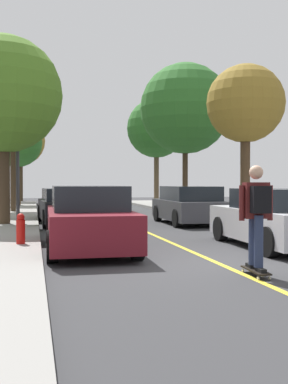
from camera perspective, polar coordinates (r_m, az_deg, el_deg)
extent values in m
plane|color=#353538|center=(9.55, 8.35, -8.19)|extent=(80.00, 80.00, 0.00)
cube|color=gold|center=(13.32, 2.06, -5.52)|extent=(0.12, 39.20, 0.01)
cube|color=maroon|center=(10.92, -6.60, -4.08)|extent=(1.87, 4.41, 0.75)
cube|color=black|center=(11.08, -6.70, -0.66)|extent=(1.62, 2.72, 0.54)
cylinder|color=black|center=(9.59, -0.82, -6.21)|extent=(0.23, 0.64, 0.64)
cylinder|color=black|center=(9.42, -10.84, -6.36)|extent=(0.23, 0.64, 0.64)
cylinder|color=black|center=(12.51, -3.41, -4.49)|extent=(0.23, 0.64, 0.64)
cylinder|color=black|center=(12.38, -11.06, -4.57)|extent=(0.23, 0.64, 0.64)
cube|color=black|center=(18.07, -9.12, -2.10)|extent=(2.06, 4.75, 0.70)
cube|color=black|center=(18.22, -9.19, -0.27)|extent=(1.76, 2.89, 0.45)
cylinder|color=black|center=(16.59, -5.49, -3.11)|extent=(0.25, 0.65, 0.64)
cylinder|color=black|center=(16.38, -11.58, -3.18)|extent=(0.25, 0.65, 0.64)
cylinder|color=black|center=(19.81, -7.09, -2.42)|extent=(0.25, 0.65, 0.64)
cylinder|color=black|center=(19.64, -12.18, -2.47)|extent=(0.25, 0.65, 0.64)
cube|color=#B7B7BC|center=(11.91, 15.51, -3.72)|extent=(1.99, 4.33, 0.73)
cube|color=black|center=(11.66, 16.06, -0.82)|extent=(1.71, 2.47, 0.49)
cylinder|color=black|center=(12.89, 9.10, -4.34)|extent=(0.24, 0.65, 0.64)
cylinder|color=black|center=(13.60, 16.05, -4.08)|extent=(0.24, 0.65, 0.64)
cylinder|color=black|center=(10.26, 14.77, -5.77)|extent=(0.24, 0.65, 0.64)
cube|color=#38383D|center=(18.03, 5.37, -2.09)|extent=(1.89, 4.17, 0.70)
cube|color=black|center=(17.92, 5.46, -0.15)|extent=(1.65, 2.75, 0.52)
cylinder|color=black|center=(19.12, 1.64, -2.54)|extent=(0.23, 0.64, 0.64)
cylinder|color=black|center=(19.61, 6.55, -2.46)|extent=(0.23, 0.64, 0.64)
cylinder|color=black|center=(16.48, 3.96, -3.14)|extent=(0.23, 0.64, 0.64)
cylinder|color=black|center=(17.04, 9.56, -3.01)|extent=(0.23, 0.64, 0.64)
cylinder|color=#3D2D1E|center=(17.08, -16.30, 1.98)|extent=(0.40, 0.40, 3.35)
sphere|color=#4C7A23|center=(17.34, -16.35, 11.11)|extent=(3.99, 3.99, 3.99)
cylinder|color=#3D2D1E|center=(24.47, -15.29, 2.36)|extent=(0.26, 0.26, 3.89)
sphere|color=olive|center=(24.77, -15.33, 10.12)|extent=(4.45, 4.45, 4.45)
cylinder|color=#3D2D1E|center=(31.09, -14.79, 1.27)|extent=(0.38, 0.38, 3.00)
sphere|color=#2D6B28|center=(31.20, -14.81, 5.70)|extent=(3.08, 3.08, 3.08)
cylinder|color=#3D2D1E|center=(37.41, -14.48, 1.52)|extent=(0.37, 0.37, 3.37)
sphere|color=olive|center=(37.55, -14.50, 5.93)|extent=(3.71, 3.71, 3.71)
cylinder|color=#4C3823|center=(18.69, 11.92, 2.15)|extent=(0.37, 0.37, 3.49)
sphere|color=olive|center=(18.92, 11.95, 10.26)|extent=(2.97, 2.97, 2.97)
cylinder|color=#3D2D1E|center=(25.63, 4.91, 2.22)|extent=(0.29, 0.29, 3.78)
sphere|color=#2D6B28|center=(25.92, 4.92, 9.85)|extent=(4.80, 4.80, 4.80)
cylinder|color=brown|center=(31.52, 1.49, 2.15)|extent=(0.32, 0.32, 3.94)
sphere|color=#2D6B28|center=(31.72, 1.49, 7.59)|extent=(3.88, 3.88, 3.88)
cylinder|color=#B2140F|center=(11.39, -14.44, -4.60)|extent=(0.20, 0.20, 0.55)
sphere|color=#B2140F|center=(11.36, -14.45, -2.92)|extent=(0.18, 0.18, 0.18)
cylinder|color=#38383D|center=(17.45, -14.77, 4.16)|extent=(0.12, 0.12, 4.68)
cube|color=#EAE5C6|center=(17.75, -14.81, 12.11)|extent=(0.36, 0.24, 0.20)
cube|color=black|center=(8.25, 13.12, -9.04)|extent=(0.28, 0.85, 0.02)
cylinder|color=beige|center=(8.54, 11.66, -9.12)|extent=(0.03, 0.06, 0.06)
cylinder|color=beige|center=(8.61, 12.87, -9.05)|extent=(0.03, 0.06, 0.06)
cylinder|color=beige|center=(7.92, 13.39, -9.95)|extent=(0.03, 0.06, 0.06)
cylinder|color=beige|center=(7.99, 14.68, -9.85)|extent=(0.03, 0.06, 0.06)
cube|color=#99999E|center=(8.57, 12.27, -8.82)|extent=(0.10, 0.05, 0.02)
cube|color=#99999E|center=(7.95, 14.04, -9.62)|extent=(0.10, 0.05, 0.02)
cube|color=black|center=(8.45, 12.56, -8.51)|extent=(0.12, 0.27, 0.06)
cube|color=black|center=(8.05, 13.71, -9.00)|extent=(0.12, 0.27, 0.06)
cylinder|color=#283351|center=(8.29, 12.83, -5.53)|extent=(0.16, 0.16, 0.85)
cylinder|color=#283351|center=(8.07, 13.46, -5.71)|extent=(0.16, 0.16, 0.85)
cube|color=#511919|center=(8.13, 13.16, -0.98)|extent=(0.42, 0.25, 0.60)
sphere|color=tan|center=(8.13, 13.17, 2.29)|extent=(0.23, 0.23, 0.23)
cylinder|color=#511919|center=(8.04, 11.53, -1.29)|extent=(0.10, 0.10, 0.58)
cylinder|color=#511919|center=(8.22, 14.74, -1.25)|extent=(0.10, 0.10, 0.58)
cube|color=black|center=(7.94, 13.69, -0.88)|extent=(0.31, 0.20, 0.44)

